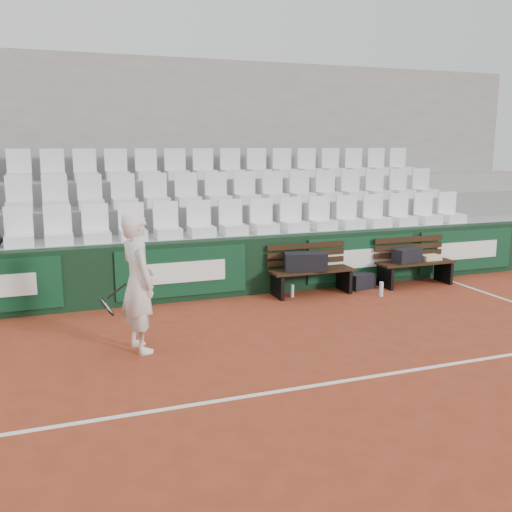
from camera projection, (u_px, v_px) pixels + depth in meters
The scene contains 19 objects.
ground at pixel (282, 391), 6.12m from camera, with size 80.00×80.00×0.00m, color #913820.
court_baseline at pixel (282, 391), 6.12m from camera, with size 18.00×0.06×0.01m, color white.
back_barrier at pixel (196, 270), 9.73m from camera, with size 18.00×0.34×1.00m.
grandstand_tier_front at pixel (184, 263), 10.29m from camera, with size 18.00×0.95×1.00m, color #999996.
grandstand_tier_mid at pixel (172, 242), 11.12m from camera, with size 18.00×0.95×1.45m, color gray.
grandstand_tier_back at pixel (163, 225), 11.95m from camera, with size 18.00×0.95×1.90m, color #969693.
grandstand_rear_wall at pixel (155, 163), 12.29m from camera, with size 18.00×0.30×4.40m, color gray.
seat_row_front at pixel (185, 219), 9.97m from camera, with size 11.90×0.44×0.63m, color white.
seat_row_mid at pixel (173, 190), 10.76m from camera, with size 11.90×0.44×0.63m, color silver.
seat_row_back at pixel (162, 164), 11.55m from camera, with size 11.90×0.44×0.63m, color silver.
bench_left at pixel (311, 282), 10.04m from camera, with size 1.50×0.56×0.45m, color black.
bench_right at pixel (415, 273), 10.71m from camera, with size 1.50×0.56×0.45m, color black.
sports_bag_left at pixel (306, 262), 9.87m from camera, with size 0.73×0.31×0.31m, color black.
sports_bag_right at pixel (407, 255), 10.59m from camera, with size 0.56×0.26×0.26m, color black.
towel at pixel (431, 257), 10.80m from camera, with size 0.35×0.25×0.10m, color beige.
sports_bag_ground at pixel (360, 281), 10.45m from camera, with size 0.46×0.28×0.28m, color black.
water_bottle_near at pixel (292, 291), 9.88m from camera, with size 0.06×0.06×0.22m, color silver.
water_bottle_far at pixel (381, 289), 9.92m from camera, with size 0.07×0.07×0.26m, color silver.
tennis_player at pixel (138, 283), 7.18m from camera, with size 0.78×0.73×1.78m.
Camera 1 is at (-2.23, -5.28, 2.61)m, focal length 40.00 mm.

